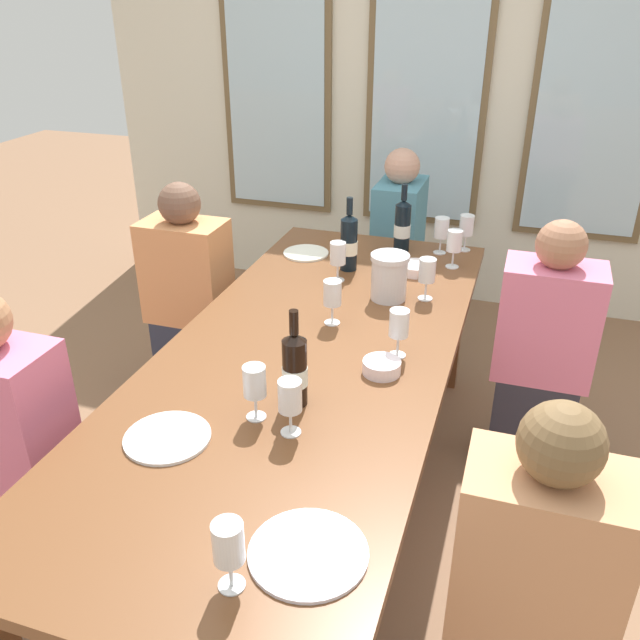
{
  "coord_description": "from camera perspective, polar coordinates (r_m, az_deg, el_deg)",
  "views": [
    {
      "loc": [
        0.66,
        -1.89,
        1.9
      ],
      "look_at": [
        0.0,
        0.15,
        0.79
      ],
      "focal_mm": 37.14,
      "sensor_mm": 36.0,
      "label": 1
    }
  ],
  "objects": [
    {
      "name": "wine_glass_2",
      "position": [
        2.24,
        6.83,
        -0.38
      ],
      "size": [
        0.07,
        0.07,
        0.17
      ],
      "color": "white",
      "rests_on": "dining_table"
    },
    {
      "name": "seated_person_0",
      "position": [
        2.39,
        -24.89,
        -10.6
      ],
      "size": [
        0.38,
        0.24,
        1.11
      ],
      "color": "#312438",
      "rests_on": "ground"
    },
    {
      "name": "wine_glass_0",
      "position": [
        3.17,
        10.43,
        7.75
      ],
      "size": [
        0.07,
        0.07,
        0.17
      ],
      "color": "white",
      "rests_on": "dining_table"
    },
    {
      "name": "seated_person_3",
      "position": [
        2.84,
        18.53,
        -3.1
      ],
      "size": [
        0.38,
        0.24,
        1.11
      ],
      "color": "#2F2D38",
      "rests_on": "ground"
    },
    {
      "name": "seated_person_4",
      "position": [
        3.77,
        6.68,
        5.8
      ],
      "size": [
        0.24,
        0.38,
        1.11
      ],
      "color": "#212A33",
      "rests_on": "ground"
    },
    {
      "name": "white_plate_2",
      "position": [
        1.95,
        -13.01,
        -9.83
      ],
      "size": [
        0.25,
        0.25,
        0.01
      ],
      "primitive_type": "cylinder",
      "color": "white",
      "rests_on": "dining_table"
    },
    {
      "name": "ground_plane",
      "position": [
        2.76,
        -1.03,
        -16.2
      ],
      "size": [
        12.0,
        12.0,
        0.0
      ],
      "primitive_type": "plane",
      "color": "#855F43"
    },
    {
      "name": "seated_person_2",
      "position": [
        3.21,
        -11.18,
        1.43
      ],
      "size": [
        0.38,
        0.24,
        1.11
      ],
      "color": "#2C3143",
      "rests_on": "ground"
    },
    {
      "name": "white_plate_0",
      "position": [
        3.14,
        -1.22,
        5.78
      ],
      "size": [
        0.21,
        0.21,
        0.01
      ],
      "primitive_type": "cylinder",
      "color": "white",
      "rests_on": "dining_table"
    },
    {
      "name": "white_plate_1",
      "position": [
        1.58,
        -1.02,
        -19.42
      ],
      "size": [
        0.28,
        0.28,
        0.01
      ],
      "primitive_type": "cylinder",
      "color": "white",
      "rests_on": "dining_table"
    },
    {
      "name": "wine_bottle_2",
      "position": [
        1.98,
        -2.19,
        -4.24
      ],
      "size": [
        0.08,
        0.08,
        0.32
      ],
      "color": "black",
      "rests_on": "dining_table"
    },
    {
      "name": "wine_glass_9",
      "position": [
        1.85,
        -2.6,
        -6.67
      ],
      "size": [
        0.07,
        0.07,
        0.17
      ],
      "color": "white",
      "rests_on": "dining_table"
    },
    {
      "name": "tasting_bowl_0",
      "position": [
        2.19,
        5.33,
        -4.04
      ],
      "size": [
        0.13,
        0.13,
        0.05
      ],
      "primitive_type": "cylinder",
      "color": "white",
      "rests_on": "dining_table"
    },
    {
      "name": "wine_glass_3",
      "position": [
        1.45,
        -7.89,
        -18.69
      ],
      "size": [
        0.07,
        0.07,
        0.17
      ],
      "color": "white",
      "rests_on": "dining_table"
    },
    {
      "name": "seated_person_1",
      "position": [
        1.85,
        17.5,
        -22.2
      ],
      "size": [
        0.38,
        0.24,
        1.11
      ],
      "color": "#34383D",
      "rests_on": "ground"
    },
    {
      "name": "tasting_bowl_1",
      "position": [
        2.96,
        8.25,
        4.42
      ],
      "size": [
        0.15,
        0.15,
        0.04
      ],
      "primitive_type": "cylinder",
      "color": "white",
      "rests_on": "dining_table"
    },
    {
      "name": "wine_bottle_1",
      "position": [
        3.17,
        7.11,
        8.07
      ],
      "size": [
        0.08,
        0.08,
        0.32
      ],
      "color": "black",
      "rests_on": "dining_table"
    },
    {
      "name": "wine_glass_5",
      "position": [
        2.45,
        1.08,
        2.17
      ],
      "size": [
        0.07,
        0.07,
        0.17
      ],
      "color": "white",
      "rests_on": "dining_table"
    },
    {
      "name": "wine_glass_8",
      "position": [
        3.01,
        11.5,
        6.55
      ],
      "size": [
        0.07,
        0.07,
        0.17
      ],
      "color": "white",
      "rests_on": "dining_table"
    },
    {
      "name": "back_wall_with_windows",
      "position": [
        4.19,
        9.43,
        20.84
      ],
      "size": [
        4.19,
        0.1,
        2.9
      ],
      "color": "silver",
      "rests_on": "ground"
    },
    {
      "name": "metal_pitcher",
      "position": [
        2.67,
        5.98,
        3.75
      ],
      "size": [
        0.16,
        0.16,
        0.19
      ],
      "color": "silver",
      "rests_on": "dining_table"
    },
    {
      "name": "wine_glass_1",
      "position": [
        1.92,
        -5.66,
        -5.39
      ],
      "size": [
        0.07,
        0.07,
        0.17
      ],
      "color": "white",
      "rests_on": "dining_table"
    },
    {
      "name": "wine_glass_4",
      "position": [
        2.68,
        9.21,
        4.08
      ],
      "size": [
        0.07,
        0.07,
        0.17
      ],
      "color": "white",
      "rests_on": "dining_table"
    },
    {
      "name": "wine_glass_7",
      "position": [
        2.81,
        1.55,
        5.61
      ],
      "size": [
        0.07,
        0.07,
        0.17
      ],
      "color": "white",
      "rests_on": "dining_table"
    },
    {
      "name": "dining_table",
      "position": [
        2.34,
        -1.16,
        -4.16
      ],
      "size": [
        0.99,
        2.43,
        0.74
      ],
      "color": "brown",
      "rests_on": "ground"
    },
    {
      "name": "wine_glass_6",
      "position": [
        3.23,
        12.5,
        7.83
      ],
      "size": [
        0.07,
        0.07,
        0.17
      ],
      "color": "white",
      "rests_on": "dining_table"
    },
    {
      "name": "wine_bottle_0",
      "position": [
        2.93,
        2.5,
        6.72
      ],
      "size": [
        0.08,
        0.08,
        0.33
      ],
      "color": "black",
      "rests_on": "dining_table"
    }
  ]
}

